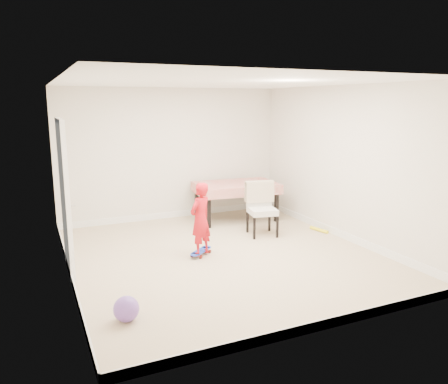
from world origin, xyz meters
name	(u,v)px	position (x,y,z in m)	size (l,w,h in m)	color
ground	(223,255)	(0.00, 0.00, 0.00)	(5.00, 5.00, 0.00)	tan
ceiling	(223,83)	(0.00, 0.00, 2.58)	(4.50, 5.00, 0.04)	white
wall_back	(173,154)	(0.00, 2.48, 1.30)	(4.50, 0.04, 2.60)	silver
wall_front	(327,208)	(0.00, -2.48, 1.30)	(4.50, 0.04, 2.60)	silver
wall_left	(65,183)	(-2.23, 0.00, 1.30)	(0.04, 5.00, 2.60)	silver
wall_right	(343,164)	(2.23, 0.00, 1.30)	(0.04, 5.00, 2.60)	silver
door	(65,199)	(-2.22, 0.30, 1.02)	(0.10, 0.94, 2.11)	white
baseboard_back	(174,214)	(0.00, 2.49, 0.06)	(4.50, 0.02, 0.12)	white
baseboard_front	(322,325)	(0.00, -2.49, 0.06)	(4.50, 0.02, 0.12)	white
baseboard_left	(71,274)	(-2.24, 0.00, 0.06)	(0.02, 5.00, 0.12)	white
baseboard_right	(340,234)	(2.24, 0.00, 0.06)	(0.02, 5.00, 0.12)	white
dining_table	(236,201)	(1.09, 1.82, 0.37)	(1.59, 1.00, 0.74)	#B60A09
dining_chair	(262,209)	(1.05, 0.67, 0.47)	(0.52, 0.60, 0.94)	silver
skateboard	(201,253)	(-0.32, 0.14, 0.04)	(0.51, 0.18, 0.08)	blue
child	(200,221)	(-0.34, 0.09, 0.56)	(0.41, 0.27, 1.11)	red
balloon	(126,309)	(-1.80, -1.47, 0.14)	(0.28, 0.28, 0.28)	#734BB4
foam_toy	(319,230)	(2.11, 0.44, 0.03)	(0.06, 0.06, 0.40)	yellow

